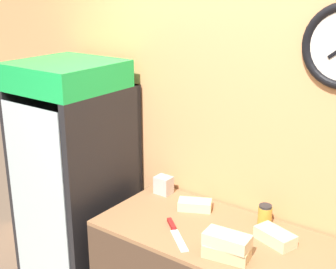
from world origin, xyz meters
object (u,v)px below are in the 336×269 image
object	(u,v)px
sandwich_stack_middle	(227,240)
sandwich_flat_right	(195,205)
sandwich_flat_left	(275,237)
condiment_jar	(265,215)
beverage_cooler	(81,175)
napkin_dispenser	(164,185)
sandwich_stack_bottom	(227,252)
chefs_knife	(174,230)

from	to	relation	value
sandwich_stack_middle	sandwich_flat_right	distance (m)	0.56
sandwich_flat_right	sandwich_flat_left	bearing A→B (deg)	-6.92
sandwich_stack_middle	condiment_jar	size ratio (longest dim) A/B	1.97
beverage_cooler	napkin_dispenser	xyz separation A→B (m)	(0.59, 0.20, 0.00)
sandwich_stack_bottom	sandwich_stack_middle	distance (m)	0.07
sandwich_flat_right	chefs_knife	size ratio (longest dim) A/B	0.80
sandwich_stack_middle	sandwich_flat_left	bearing A→B (deg)	63.53
sandwich_flat_left	condiment_jar	distance (m)	0.20
sandwich_stack_bottom	sandwich_flat_left	xyz separation A→B (m)	(0.14, 0.29, 0.00)
beverage_cooler	sandwich_stack_bottom	distance (m)	1.34
sandwich_stack_bottom	sandwich_flat_left	bearing A→B (deg)	63.53
condiment_jar	sandwich_flat_left	bearing A→B (deg)	-48.40
sandwich_stack_bottom	condiment_jar	bearing A→B (deg)	88.68
sandwich_stack_bottom	sandwich_flat_right	size ratio (longest dim) A/B	1.10
sandwich_stack_middle	chefs_knife	world-z (taller)	sandwich_stack_middle
beverage_cooler	chefs_knife	distance (m)	0.96
sandwich_flat_left	napkin_dispenser	world-z (taller)	napkin_dispenser
condiment_jar	napkin_dispenser	size ratio (longest dim) A/B	1.06
beverage_cooler	condiment_jar	world-z (taller)	beverage_cooler
chefs_knife	condiment_jar	xyz separation A→B (m)	(0.39, 0.38, 0.05)
napkin_dispenser	sandwich_flat_left	bearing A→B (deg)	-9.21
sandwich_stack_bottom	sandwich_flat_right	distance (m)	0.56
chefs_knife	sandwich_stack_middle	bearing A→B (deg)	-8.75
sandwich_stack_middle	sandwich_flat_right	bearing A→B (deg)	140.31
napkin_dispenser	condiment_jar	bearing A→B (deg)	0.64
sandwich_flat_right	napkin_dispenser	world-z (taller)	napkin_dispenser
beverage_cooler	sandwich_stack_middle	xyz separation A→B (m)	(1.32, -0.23, 0.05)
sandwich_flat_left	napkin_dispenser	xyz separation A→B (m)	(-0.87, 0.14, 0.02)
beverage_cooler	sandwich_stack_middle	bearing A→B (deg)	-9.81
sandwich_flat_left	sandwich_stack_bottom	bearing A→B (deg)	-116.47
beverage_cooler	chefs_knife	bearing A→B (deg)	-10.23
sandwich_stack_bottom	sandwich_stack_middle	world-z (taller)	sandwich_stack_middle
napkin_dispenser	sandwich_flat_right	bearing A→B (deg)	-13.50
sandwich_stack_bottom	condiment_jar	xyz separation A→B (m)	(0.01, 0.44, 0.03)
sandwich_stack_bottom	napkin_dispenser	size ratio (longest dim) A/B	2.14
sandwich_stack_bottom	chefs_knife	world-z (taller)	sandwich_stack_bottom
beverage_cooler	sandwich_flat_right	world-z (taller)	beverage_cooler
sandwich_flat_left	chefs_knife	xyz separation A→B (m)	(-0.52, -0.23, -0.03)
sandwich_flat_right	napkin_dispenser	xyz separation A→B (m)	(-0.30, 0.07, 0.03)
sandwich_stack_middle	sandwich_flat_right	xyz separation A→B (m)	(-0.43, 0.36, -0.07)
sandwich_flat_left	chefs_knife	world-z (taller)	sandwich_flat_left
beverage_cooler	condiment_jar	bearing A→B (deg)	8.93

